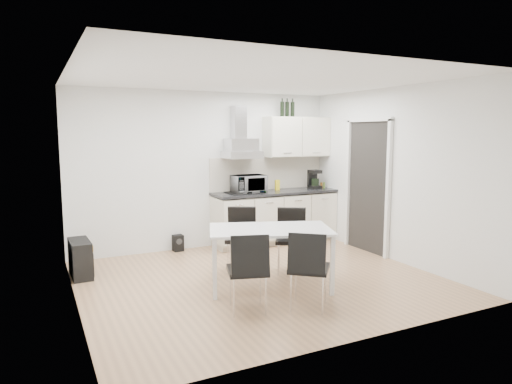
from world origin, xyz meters
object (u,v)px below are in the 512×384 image
at_px(dining_table, 270,234).
at_px(guitar_amp, 80,258).
at_px(chair_far_left, 241,240).
at_px(floor_speaker, 178,243).
at_px(chair_far_right, 291,241).
at_px(kitchenette, 276,196).
at_px(chair_near_right, 309,269).
at_px(chair_near_left, 248,271).

height_order(dining_table, guitar_amp, dining_table).
bearing_deg(chair_far_left, floor_speaker, -42.68).
relative_size(chair_far_left, chair_far_right, 1.00).
height_order(kitchenette, floor_speaker, kitchenette).
height_order(kitchenette, chair_far_right, kitchenette).
bearing_deg(dining_table, chair_far_right, 57.65).
xyz_separation_m(kitchenette, dining_table, (-1.20, -2.04, -0.16)).
distance_m(guitar_amp, floor_speaker, 1.72).
height_order(chair_far_left, chair_near_right, same).
height_order(chair_far_left, chair_far_right, same).
bearing_deg(chair_far_right, chair_near_right, 99.18).
relative_size(kitchenette, floor_speaker, 9.44).
distance_m(chair_far_left, chair_near_right, 1.59).
distance_m(chair_near_left, chair_near_right, 0.68).
relative_size(chair_near_left, chair_near_right, 1.00).
bearing_deg(kitchenette, guitar_amp, -170.50).
bearing_deg(kitchenette, floor_speaker, 174.55).
bearing_deg(chair_near_left, chair_near_right, -2.90).
relative_size(guitar_amp, floor_speaker, 2.26).
height_order(chair_near_right, floor_speaker, chair_near_right).
distance_m(chair_far_right, chair_near_left, 1.51).
bearing_deg(chair_near_left, guitar_amp, 143.06).
relative_size(dining_table, chair_far_right, 1.92).
distance_m(dining_table, chair_far_right, 0.74).
bearing_deg(chair_near_left, kitchenette, 72.62).
relative_size(chair_far_right, chair_near_left, 1.00).
distance_m(dining_table, floor_speaker, 2.33).
height_order(kitchenette, chair_near_left, kitchenette).
xyz_separation_m(dining_table, chair_near_left, (-0.58, -0.58, -0.24)).
bearing_deg(chair_near_left, floor_speaker, 105.88).
xyz_separation_m(kitchenette, guitar_amp, (-3.29, -0.55, -0.58)).
height_order(dining_table, chair_near_left, chair_near_left).
bearing_deg(chair_near_right, chair_far_right, 108.02).
height_order(dining_table, floor_speaker, dining_table).
bearing_deg(chair_far_right, chair_near_left, 72.62).
bearing_deg(chair_near_left, chair_far_right, 58.15).
xyz_separation_m(dining_table, floor_speaker, (-0.53, 2.21, -0.54)).
xyz_separation_m(chair_far_left, guitar_amp, (-2.05, 0.71, -0.19)).
distance_m(kitchenette, chair_near_right, 3.09).
bearing_deg(guitar_amp, chair_far_right, -23.98).
xyz_separation_m(chair_far_left, chair_near_left, (-0.54, -1.36, 0.00)).
distance_m(kitchenette, chair_far_right, 1.79).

